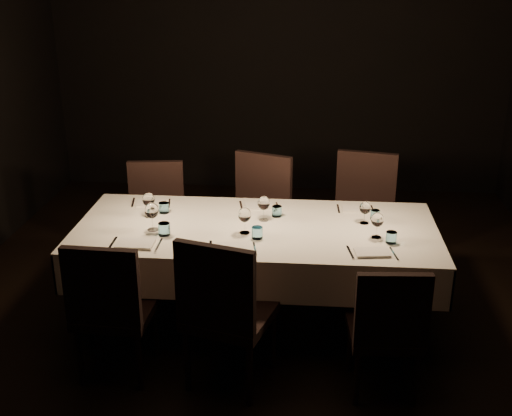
# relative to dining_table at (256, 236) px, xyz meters

# --- Properties ---
(room) EXTENTS (5.01, 6.01, 3.01)m
(room) POSITION_rel_dining_table_xyz_m (0.00, 0.00, 0.81)
(room) COLOR black
(room) RESTS_ON ground
(dining_table) EXTENTS (2.52, 1.12, 0.76)m
(dining_table) POSITION_rel_dining_table_xyz_m (0.00, 0.00, 0.00)
(dining_table) COLOR black
(dining_table) RESTS_ON ground
(chair_near_left) EXTENTS (0.48, 0.48, 0.96)m
(chair_near_left) POSITION_rel_dining_table_xyz_m (-0.83, -0.75, -0.16)
(chair_near_left) COLOR black
(chair_near_left) RESTS_ON ground
(place_setting_near_left) EXTENTS (0.36, 0.42, 0.20)m
(place_setting_near_left) POSITION_rel_dining_table_xyz_m (-0.70, -0.22, 0.15)
(place_setting_near_left) COLOR beige
(place_setting_near_left) RESTS_ON dining_table
(chair_near_center) EXTENTS (0.61, 0.61, 1.02)m
(chair_near_center) POSITION_rel_dining_table_xyz_m (-0.12, -0.79, -0.13)
(chair_near_center) COLOR black
(chair_near_center) RESTS_ON ground
(place_setting_near_center) EXTENTS (0.35, 0.41, 0.19)m
(place_setting_near_center) POSITION_rel_dining_table_xyz_m (-0.06, -0.22, 0.15)
(place_setting_near_center) COLOR beige
(place_setting_near_center) RESTS_ON dining_table
(chair_near_right) EXTENTS (0.45, 0.45, 0.89)m
(chair_near_right) POSITION_rel_dining_table_xyz_m (0.84, -0.80, -0.19)
(chair_near_right) COLOR black
(chair_near_right) RESTS_ON ground
(place_setting_near_right) EXTENTS (0.33, 0.40, 0.18)m
(place_setting_near_right) POSITION_rel_dining_table_xyz_m (0.83, -0.22, 0.14)
(place_setting_near_right) COLOR beige
(place_setting_near_right) RESTS_ON dining_table
(chair_far_left) EXTENTS (0.51, 0.51, 0.95)m
(chair_far_left) POSITION_rel_dining_table_xyz_m (-0.90, 0.74, -0.16)
(chair_far_left) COLOR black
(chair_far_left) RESTS_ON ground
(place_setting_far_left) EXTENTS (0.34, 0.40, 0.18)m
(place_setting_far_left) POSITION_rel_dining_table_xyz_m (-0.78, 0.22, 0.15)
(place_setting_far_left) COLOR beige
(place_setting_far_left) RESTS_ON dining_table
(chair_far_center) EXTENTS (0.63, 0.63, 1.03)m
(chair_far_center) POSITION_rel_dining_table_xyz_m (-0.06, 0.77, -0.13)
(chair_far_center) COLOR black
(chair_far_center) RESTS_ON ground
(place_setting_far_center) EXTENTS (0.34, 0.40, 0.18)m
(place_setting_far_center) POSITION_rel_dining_table_xyz_m (0.05, 0.22, 0.15)
(place_setting_far_center) COLOR beige
(place_setting_far_center) RESTS_ON dining_table
(chair_far_right) EXTENTS (0.59, 0.59, 1.03)m
(chair_far_right) POSITION_rel_dining_table_xyz_m (0.81, 0.86, -0.12)
(chair_far_right) COLOR black
(chair_far_right) RESTS_ON ground
(place_setting_far_right) EXTENTS (0.30, 0.39, 0.16)m
(place_setting_far_right) POSITION_rel_dining_table_xyz_m (0.76, 0.22, 0.14)
(place_setting_far_right) COLOR beige
(place_setting_far_right) RESTS_ON dining_table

